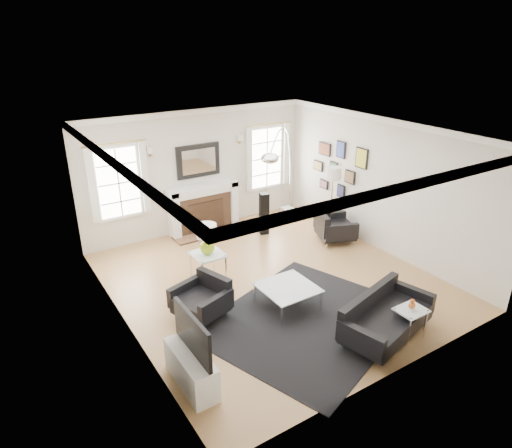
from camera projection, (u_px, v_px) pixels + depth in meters
floor at (271, 280)px, 8.65m from camera, size 6.00×6.00×0.00m
back_wall at (198, 171)px, 10.42m from camera, size 5.50×0.04×2.80m
front_wall at (406, 285)px, 5.77m from camera, size 5.50×0.04×2.80m
left_wall at (119, 249)px, 6.73m from camera, size 0.04×6.00×2.80m
right_wall at (381, 185)px, 9.46m from camera, size 0.04×6.00×2.80m
ceiling at (273, 133)px, 7.55m from camera, size 5.50×6.00×0.02m
crown_molding at (273, 137)px, 7.57m from camera, size 5.50×6.00×0.12m
fireplace at (204, 209)px, 10.60m from camera, size 1.70×0.69×1.11m
mantel_mirror at (198, 161)px, 10.29m from camera, size 1.05×0.07×0.75m
window_left at (118, 183)px, 9.44m from camera, size 1.24×0.15×1.62m
window_right at (266, 158)px, 11.27m from camera, size 1.24×0.15×1.62m
gallery_wall at (338, 165)px, 10.39m from camera, size 0.04×1.73×1.29m
tv_unit at (191, 364)px, 5.99m from camera, size 0.35×1.00×1.09m
area_rug at (307, 320)px, 7.45m from camera, size 3.81×3.49×0.01m
sofa at (384, 318)px, 7.01m from camera, size 1.82×1.15×0.55m
armchair_left at (203, 299)px, 7.46m from camera, size 0.95×1.01×0.56m
armchair_right at (333, 228)px, 10.13m from camera, size 1.00×1.06×0.57m
coffee_table at (288, 288)px, 7.68m from camera, size 0.89×0.89×0.39m
side_table_left at (208, 259)px, 8.36m from camera, size 0.56×0.56×0.61m
nesting_table at (410, 316)px, 6.91m from camera, size 0.45×0.38×0.50m
gourd_lamp at (207, 237)px, 8.18m from camera, size 0.36×0.36×0.58m
orange_vase at (412, 304)px, 6.83m from camera, size 0.10×0.10×0.16m
arc_floor_lamp at (281, 175)px, 10.20m from camera, size 1.80×1.66×2.54m
stick_floor_lamp at (333, 177)px, 9.85m from camera, size 0.34×0.34×1.66m
speaker_tower at (264, 214)px, 10.46m from camera, size 0.25×0.25×0.98m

